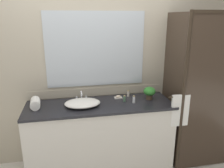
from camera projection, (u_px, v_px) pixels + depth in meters
name	position (u px, v px, depth m)	size (l,w,h in m)	color
ground_plane	(101.00, 166.00, 2.97)	(8.00, 8.00, 0.00)	silver
wall_back_with_mirror	(96.00, 66.00, 2.91)	(4.40, 0.06, 2.60)	#B2A893
vanity_cabinet	(100.00, 136.00, 2.85)	(1.80, 0.58, 0.90)	silver
shower_enclosure	(204.00, 94.00, 2.73)	(1.20, 0.59, 2.00)	#2D2319
sink_basin	(82.00, 103.00, 2.64)	(0.43, 0.32, 0.08)	white
faucet	(81.00, 98.00, 2.80)	(0.17, 0.15, 0.13)	silver
potted_plant	(149.00, 92.00, 2.84)	(0.15, 0.15, 0.17)	#473828
soap_dish	(118.00, 97.00, 2.91)	(0.10, 0.07, 0.04)	silver
amenity_bottle_shampoo	(134.00, 99.00, 2.74)	(0.03, 0.03, 0.09)	silver
amenity_bottle_conditioner	(125.00, 99.00, 2.78)	(0.03, 0.03, 0.08)	#4C7056
amenity_bottle_body_wash	(128.00, 93.00, 2.97)	(0.03, 0.03, 0.09)	silver
rolled_towel_near_edge	(35.00, 103.00, 2.59)	(0.11, 0.11, 0.20)	white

